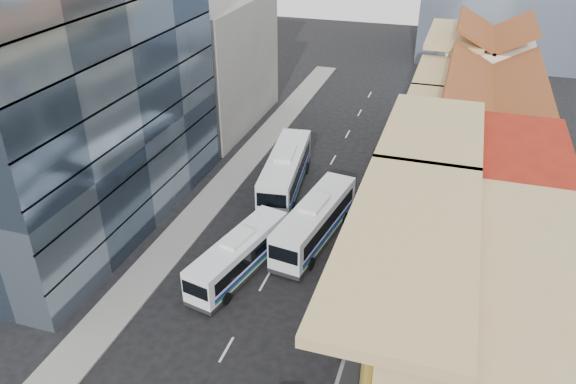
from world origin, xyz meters
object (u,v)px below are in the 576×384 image
(office_tower, at_px, (59,41))
(bus_left_far, at_px, (285,171))
(shophouse_tan, at_px, (478,367))
(bus_left_near, at_px, (239,255))
(bus_right, at_px, (315,221))

(office_tower, height_order, bus_left_far, office_tower)
(shophouse_tan, height_order, office_tower, office_tower)
(shophouse_tan, xyz_separation_m, bus_left_near, (-16.09, 10.39, -4.38))
(shophouse_tan, relative_size, bus_right, 1.23)
(office_tower, distance_m, bus_left_near, 20.35)
(bus_left_near, bearing_deg, bus_left_far, 105.19)
(office_tower, distance_m, bus_left_far, 21.50)
(office_tower, xyz_separation_m, bus_left_near, (14.91, -3.61, -13.38))
(office_tower, bearing_deg, bus_left_far, 33.51)
(shophouse_tan, xyz_separation_m, bus_left_far, (-16.74, 23.44, -4.02))
(bus_left_near, bearing_deg, shophouse_tan, -20.48)
(bus_left_near, bearing_deg, office_tower, 178.76)
(shophouse_tan, bearing_deg, office_tower, 155.70)
(office_tower, height_order, bus_right, office_tower)
(shophouse_tan, distance_m, bus_right, 20.60)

